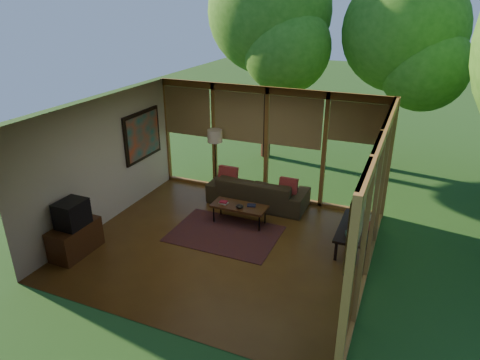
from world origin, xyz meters
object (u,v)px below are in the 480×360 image
at_px(floor_lamp, 215,140).
at_px(coffee_table, 239,207).
at_px(television, 72,214).
at_px(side_console, 355,228).
at_px(media_cabinet, 75,239).
at_px(sofa, 258,191).

relative_size(floor_lamp, coffee_table, 1.38).
distance_m(television, side_console, 5.38).
bearing_deg(media_cabinet, side_console, 25.22).
distance_m(sofa, side_console, 2.63).
bearing_deg(side_console, media_cabinet, -154.78).
bearing_deg(side_console, sofa, 156.52).
bearing_deg(television, coffee_table, 43.91).
relative_size(media_cabinet, floor_lamp, 0.61).
relative_size(television, coffee_table, 0.46).
bearing_deg(floor_lamp, coffee_table, -46.47).
bearing_deg(sofa, media_cabinet, 53.73).
xyz_separation_m(media_cabinet, floor_lamp, (1.27, 3.52, 1.11)).
bearing_deg(media_cabinet, floor_lamp, 70.15).
xyz_separation_m(television, coffee_table, (2.40, 2.31, -0.46)).
bearing_deg(sofa, coffee_table, 87.95).
height_order(sofa, television, television).
height_order(media_cabinet, side_console, media_cabinet).
distance_m(media_cabinet, coffee_table, 3.35).
xyz_separation_m(sofa, media_cabinet, (-2.46, -3.34, -0.04)).
distance_m(media_cabinet, television, 0.55).
distance_m(television, coffee_table, 3.36).
bearing_deg(coffee_table, side_console, -0.36).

